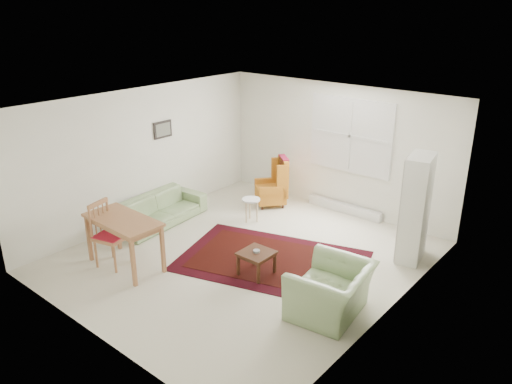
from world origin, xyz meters
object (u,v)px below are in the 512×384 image
Objects in this scene: coffee_table at (256,263)px; cabinet at (416,208)px; stool at (251,210)px; armchair at (331,286)px; desk_chair at (111,235)px; desk at (125,243)px; wingback_chair at (271,182)px; sofa at (160,204)px.

coffee_table is 0.27× the size of cabinet.
armchair is at bearing -30.23° from stool.
stool is at bearing -26.59° from desk_chair.
stool is at bearing 132.85° from coffee_table.
wingback_chair is at bearing 87.24° from desk.
desk_chair reaches higher than wingback_chair.
armchair is 2.32× the size of stool.
desk_chair reaches higher than coffee_table.
cabinet is at bearing -72.99° from sofa.
wingback_chair is 3.57m from desk_chair.
cabinet is 1.35× the size of desk.
wingback_chair is 0.97× the size of desk_chair.
desk is at bearing -147.48° from coffee_table.
cabinet is (4.20, 1.72, 0.49)m from sofa.
coffee_table is at bearing -102.13° from sofa.
wingback_chair reaches higher than desk.
wingback_chair is at bearing -32.52° from sofa.
desk reaches higher than coffee_table.
wingback_chair reaches higher than armchair.
sofa is 1.75× the size of armchair.
armchair is 3.50m from desk_chair.
coffee_table is at bearing -47.15° from stool.
desk is at bearing -153.79° from sofa.
desk_chair is (-3.34, -1.07, 0.11)m from armchair.
cabinet reaches higher than desk_chair.
sofa is at bearing -104.17° from armchair.
sofa is at bearing -137.63° from stool.
desk_chair is at bearing -102.02° from stool.
armchair is 1.02× the size of desk_chair.
sofa reaches higher than coffee_table.
desk is at bearing -80.57° from armchair.
armchair is (4.02, -0.46, 0.04)m from sofa.
desk_chair is (-0.18, -0.10, 0.12)m from desk.
stool is at bearing -35.89° from wingback_chair.
desk_chair is at bearing -55.73° from wingback_chair.
armchair is 3.88m from wingback_chair.
sofa is 1.44× the size of desk.
sofa is 3.95× the size of coffee_table.
stool is at bearing 179.47° from cabinet.
coffee_table is (1.58, -2.34, -0.32)m from wingback_chair.
armchair is at bearing -101.79° from sofa.
armchair is 0.61× the size of cabinet.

